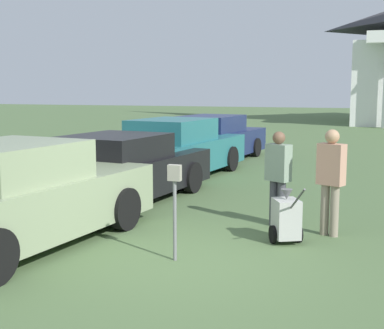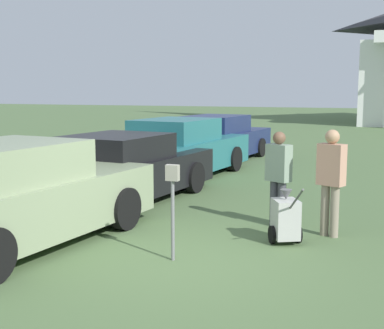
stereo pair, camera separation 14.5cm
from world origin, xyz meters
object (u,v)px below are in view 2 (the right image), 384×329
(person_supervisor, at_px, (331,176))
(equipment_cart, at_px, (286,219))
(parked_car_navy, at_px, (217,140))
(person_worker, at_px, (278,173))
(parking_meter, at_px, (173,194))
(parked_car_teal, at_px, (179,150))
(parked_car_black, at_px, (121,170))
(parked_car_sage, at_px, (17,198))

(person_supervisor, relative_size, equipment_cart, 1.73)
(parked_car_navy, distance_m, person_worker, 8.47)
(parking_meter, bearing_deg, parked_car_navy, 103.95)
(parking_meter, xyz_separation_m, equipment_cart, (1.32, 1.35, -0.55))
(person_worker, bearing_deg, person_supervisor, -170.84)
(parking_meter, bearing_deg, parked_car_teal, 110.85)
(parked_car_black, relative_size, parked_car_teal, 0.92)
(parked_car_black, xyz_separation_m, parking_meter, (2.49, -3.26, 0.27))
(parked_car_sage, height_order, equipment_cart, parked_car_sage)
(parked_car_teal, xyz_separation_m, equipment_cart, (3.80, -5.18, -0.34))
(parking_meter, bearing_deg, person_worker, 66.26)
(parked_car_sage, height_order, parked_car_teal, parked_car_sage)
(equipment_cart, bearing_deg, parked_car_navy, 86.06)
(person_supervisor, bearing_deg, parked_car_sage, 49.10)
(parked_car_teal, bearing_deg, person_worker, -43.32)
(parked_car_sage, xyz_separation_m, parked_car_navy, (-0.00, 10.14, -0.05))
(person_worker, bearing_deg, parked_car_black, 12.34)
(parked_car_sage, relative_size, person_worker, 2.95)
(parked_car_navy, distance_m, parking_meter, 10.32)
(parked_car_sage, xyz_separation_m, person_supervisor, (4.40, 2.13, 0.25))
(parked_car_teal, xyz_separation_m, person_supervisor, (4.40, -4.53, 0.26))
(parked_car_sage, height_order, person_worker, person_worker)
(parked_car_sage, height_order, parked_car_black, parked_car_sage)
(parking_meter, height_order, person_supervisor, person_supervisor)
(person_supervisor, bearing_deg, person_worker, 4.87)
(parked_car_sage, height_order, parking_meter, parked_car_sage)
(parked_car_teal, relative_size, parking_meter, 4.08)
(parked_car_sage, distance_m, parked_car_black, 3.38)
(person_worker, distance_m, equipment_cart, 1.14)
(person_worker, relative_size, equipment_cart, 1.65)
(person_worker, bearing_deg, parked_car_teal, -22.81)
(parked_car_teal, distance_m, parked_car_navy, 3.48)
(parked_car_sage, bearing_deg, parked_car_black, 97.09)
(parked_car_sage, distance_m, person_worker, 4.26)
(equipment_cart, bearing_deg, person_worker, 80.21)
(parked_car_sage, relative_size, parked_car_black, 0.96)
(parked_car_teal, relative_size, person_supervisor, 3.17)
(parked_car_teal, distance_m, parking_meter, 6.99)
(parked_car_navy, bearing_deg, parking_meter, -68.96)
(parked_car_black, height_order, parking_meter, parked_car_black)
(parked_car_navy, height_order, parking_meter, parked_car_navy)
(parked_car_sage, xyz_separation_m, person_worker, (3.50, 2.43, 0.20))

